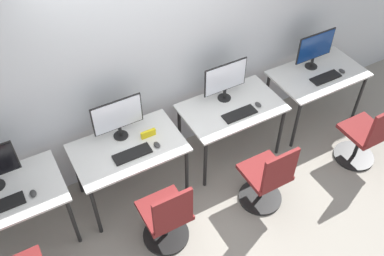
% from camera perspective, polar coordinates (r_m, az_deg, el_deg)
% --- Properties ---
extents(ground_plane, '(20.00, 20.00, 0.00)m').
position_cam_1_polar(ground_plane, '(4.91, 0.80, -8.48)').
color(ground_plane, gray).
extents(wall_back, '(12.00, 0.05, 2.80)m').
position_cam_1_polar(wall_back, '(4.46, -4.36, 10.04)').
color(wall_back, '#B7BCC1').
rests_on(wall_back, ground_plane).
extents(desk_far_left, '(1.13, 0.70, 0.75)m').
position_cam_1_polar(desk_far_left, '(4.37, -23.88, -9.01)').
color(desk_far_left, silver).
rests_on(desk_far_left, ground_plane).
extents(keyboard_far_left, '(0.39, 0.14, 0.02)m').
position_cam_1_polar(keyboard_far_left, '(4.23, -23.94, -9.39)').
color(keyboard_far_left, black).
rests_on(keyboard_far_left, desk_far_left).
extents(mouse_far_left, '(0.06, 0.09, 0.03)m').
position_cam_1_polar(mouse_far_left, '(4.20, -20.43, -8.18)').
color(mouse_far_left, '#333333').
rests_on(mouse_far_left, desk_far_left).
extents(desk_left, '(1.13, 0.70, 0.75)m').
position_cam_1_polar(desk_left, '(4.44, -8.45, -3.27)').
color(desk_left, silver).
rests_on(desk_left, ground_plane).
extents(monitor_left, '(0.53, 0.15, 0.48)m').
position_cam_1_polar(monitor_left, '(4.31, -9.88, 1.48)').
color(monitor_left, black).
rests_on(monitor_left, desk_left).
extents(keyboard_left, '(0.39, 0.14, 0.02)m').
position_cam_1_polar(keyboard_left, '(4.29, -7.97, -3.44)').
color(keyboard_left, black).
rests_on(keyboard_left, desk_left).
extents(mouse_left, '(0.06, 0.09, 0.03)m').
position_cam_1_polar(mouse_left, '(4.34, -4.71, -2.25)').
color(mouse_left, '#333333').
rests_on(mouse_left, desk_left).
extents(office_chair_left, '(0.48, 0.48, 0.92)m').
position_cam_1_polar(office_chair_left, '(4.25, -3.36, -11.98)').
color(office_chair_left, black).
rests_on(office_chair_left, ground_plane).
extents(desk_right, '(1.13, 0.70, 0.75)m').
position_cam_1_polar(desk_right, '(4.84, 5.29, 2.12)').
color(desk_right, silver).
rests_on(desk_right, ground_plane).
extents(monitor_right, '(0.53, 0.15, 0.48)m').
position_cam_1_polar(monitor_right, '(4.71, 4.48, 6.51)').
color(monitor_right, black).
rests_on(monitor_right, desk_right).
extents(keyboard_right, '(0.39, 0.14, 0.02)m').
position_cam_1_polar(keyboard_right, '(4.69, 6.36, 1.88)').
color(keyboard_right, black).
rests_on(keyboard_right, desk_right).
extents(mouse_right, '(0.06, 0.09, 0.03)m').
position_cam_1_polar(mouse_right, '(4.82, 8.81, 3.11)').
color(mouse_right, '#333333').
rests_on(mouse_right, desk_right).
extents(office_chair_right, '(0.48, 0.48, 0.92)m').
position_cam_1_polar(office_chair_right, '(4.59, 9.95, -6.83)').
color(office_chair_right, black).
rests_on(office_chair_right, ground_plane).
extents(desk_far_right, '(1.13, 0.70, 0.75)m').
position_cam_1_polar(desk_far_right, '(5.51, 16.38, 6.36)').
color(desk_far_right, silver).
rests_on(desk_far_right, ground_plane).
extents(monitor_far_right, '(0.53, 0.15, 0.48)m').
position_cam_1_polar(monitor_far_right, '(5.39, 16.12, 10.21)').
color(monitor_far_right, black).
rests_on(monitor_far_right, desk_far_right).
extents(keyboard_far_right, '(0.39, 0.14, 0.02)m').
position_cam_1_polar(keyboard_far_right, '(5.39, 17.39, 6.43)').
color(keyboard_far_right, black).
rests_on(keyboard_far_right, desk_far_right).
extents(mouse_far_right, '(0.06, 0.09, 0.03)m').
position_cam_1_polar(mouse_far_right, '(5.55, 19.37, 7.19)').
color(mouse_far_right, '#333333').
rests_on(mouse_far_right, desk_far_right).
extents(office_chair_far_right, '(0.48, 0.48, 0.92)m').
position_cam_1_polar(office_chair_far_right, '(5.32, 22.11, -1.22)').
color(office_chair_far_right, black).
rests_on(office_chair_far_right, ground_plane).
extents(placard_left, '(0.16, 0.03, 0.08)m').
position_cam_1_polar(placard_left, '(4.43, -5.85, -0.76)').
color(placard_left, yellow).
rests_on(placard_left, desk_left).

